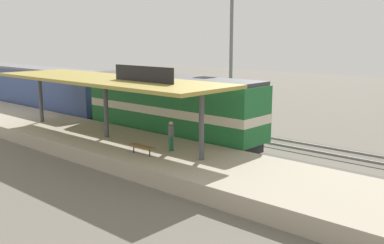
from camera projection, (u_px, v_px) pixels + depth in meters
ground_plane at (178, 134)px, 33.27m from camera, size 120.00×120.00×0.00m
track_near at (159, 138)px, 31.80m from camera, size 3.20×110.00×0.16m
track_far at (200, 129)px, 35.16m from camera, size 3.20×110.00×0.16m
platform at (107, 144)px, 28.36m from camera, size 6.00×44.00×0.90m
station_canopy at (106, 81)px, 27.53m from camera, size 5.20×18.00×4.70m
platform_bench at (141, 147)px, 23.95m from camera, size 0.44×1.70×0.50m
locomotive at (171, 108)px, 30.53m from camera, size 2.93×14.43×4.44m
passenger_carriage_single at (38, 89)px, 42.35m from camera, size 2.90×20.00×4.24m
light_mast at (232, 22)px, 35.58m from camera, size 1.10×1.10×11.70m
person_waiting at (171, 134)px, 24.64m from camera, size 0.34×0.34×1.71m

